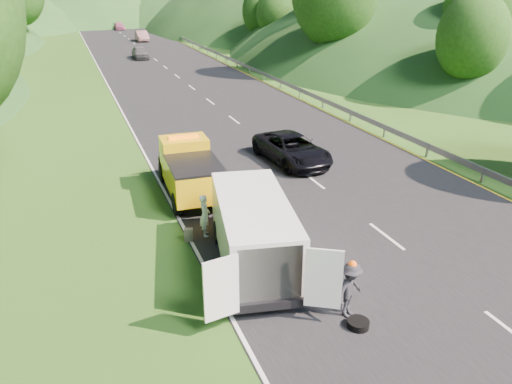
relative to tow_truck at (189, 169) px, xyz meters
name	(u,v)px	position (x,y,z in m)	size (l,w,h in m)	color
ground	(291,227)	(2.84, -4.55, -1.18)	(320.00, 320.00, 0.00)	#38661E
road_surface	(165,67)	(5.84, 35.45, -1.17)	(14.00, 200.00, 0.02)	black
guardrail	(201,51)	(13.14, 47.95, -1.18)	(0.06, 140.00, 1.52)	gray
tree_line_right	(267,41)	(25.84, 55.45, -1.18)	(14.00, 140.00, 14.00)	#2A591A
hills_backdrop	(111,15)	(9.34, 130.15, -1.18)	(201.00, 288.60, 44.00)	#2D5B23
tow_truck	(189,169)	(0.00, 0.00, 0.00)	(2.35, 5.71, 2.42)	black
white_van	(253,228)	(0.50, -6.66, 0.18)	(4.14, 7.18, 2.40)	black
woman	(206,235)	(-0.42, -4.06, -1.18)	(0.59, 0.43, 1.61)	white
child	(225,233)	(0.30, -4.13, -1.18)	(0.48, 0.38, 0.99)	tan
worker	(348,316)	(2.07, -10.20, -1.18)	(1.09, 0.63, 1.69)	#222227
suitcase	(189,235)	(-1.12, -4.31, -0.92)	(0.32, 0.18, 0.51)	brown
spare_tire	(358,327)	(2.06, -10.76, -1.18)	(0.61, 0.61, 0.20)	black
passing_suv	(292,162)	(5.94, 2.20, -1.18)	(2.42, 5.26, 1.46)	black
dist_car_a	(141,59)	(4.31, 43.06, -1.18)	(1.73, 4.29, 1.46)	#434246
dist_car_b	(142,41)	(7.46, 62.29, -1.18)	(1.65, 4.75, 1.56)	#774F51
dist_car_c	(120,30)	(6.48, 83.87, -1.18)	(1.82, 4.49, 1.30)	#A75377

